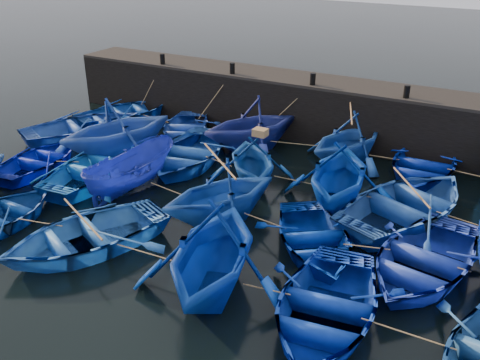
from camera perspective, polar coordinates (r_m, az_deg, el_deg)
The scene contains 31 objects.
ground at distance 16.76m, azimuth -5.39°, elevation -6.24°, with size 120.00×120.00×0.00m, color black.
quay_wall at distance 24.81m, azimuth 8.34°, elevation 7.44°, with size 26.00×2.50×2.50m, color black.
quay_top at distance 24.45m, azimuth 8.54°, elevation 10.36°, with size 26.00×2.50×0.12m, color black.
bollard_0 at distance 27.42m, azimuth -8.27°, elevation 12.66°, with size 0.24×0.24×0.50m, color black.
bollard_1 at distance 25.25m, azimuth -0.83°, elevation 11.83°, with size 0.24×0.24×0.50m, color black.
bollard_2 at distance 23.56m, azimuth 7.77°, elevation 10.62°, with size 0.24×0.24×0.50m, color black.
bollard_3 at distance 22.46m, azimuth 17.36°, elevation 8.99°, with size 0.24×0.24×0.50m, color black.
boat_0 at distance 27.21m, azimuth -12.07°, elevation 7.12°, with size 3.54×4.95×1.03m, color navy.
boat_1 at distance 24.73m, azimuth -5.94°, elevation 5.55°, with size 3.09×4.32×0.90m, color #1B3EA1.
boat_2 at distance 22.93m, azimuth 1.26°, elevation 6.02°, with size 3.86×4.47×2.36m, color navy.
boat_3 at distance 21.96m, azimuth 11.51°, elevation 4.36°, with size 3.54×4.11×2.16m, color #164391.
boat_4 at distance 21.64m, azimuth 18.91°, elevation 1.53°, with size 3.60×5.03×1.04m, color #001579.
boat_6 at distance 25.52m, azimuth -16.37°, elevation 5.55°, with size 3.88×5.43×1.13m, color #1F459D.
boat_7 at distance 22.64m, azimuth -12.96°, elevation 5.41°, with size 4.22×4.90×2.58m, color #2147A1.
boat_8 at distance 21.67m, azimuth -5.67°, elevation 2.95°, with size 3.80×5.31×1.10m, color #1D4FB1.
boat_9 at distance 19.70m, azimuth 1.35°, elevation 2.16°, with size 3.28×3.80×2.00m, color navy.
boat_10 at distance 18.47m, azimuth 10.61°, elevation 0.76°, with size 3.94×4.57×2.41m, color #02329B.
boat_11 at distance 18.26m, azimuth 17.51°, elevation -2.45°, with size 4.12×5.76×1.19m, color #1E4C9C.
boat_13 at distance 22.60m, azimuth -20.54°, elevation 2.06°, with size 3.01×4.21×0.87m, color #001094.
boat_14 at distance 20.99m, azimuth -15.06°, elevation 1.33°, with size 3.60×5.04×1.04m, color blue.
boat_15 at distance 19.65m, azimuth -11.59°, elevation 0.92°, with size 1.56×4.14×1.60m, color navy.
boat_16 at distance 17.11m, azimuth -2.15°, elevation -1.31°, with size 3.54×4.11×2.16m, color navy.
boat_17 at distance 15.95m, azimuth 7.90°, elevation -6.24°, with size 3.13×4.37×0.91m, color navy.
boat_18 at distance 15.61m, azimuth 18.93°, elevation -7.98°, with size 3.64×5.09×1.06m, color #1A33AA.
boat_21 at distance 18.74m, azimuth -24.25°, elevation -3.44°, with size 2.99×4.18×0.87m, color navy.
boat_22 at distance 16.54m, azimuth -16.25°, elevation -5.59°, with size 3.61×5.05×1.05m, color blue.
boat_23 at distance 13.79m, azimuth -2.96°, elevation -7.53°, with size 4.14×4.81×2.53m, color #04309F.
boat_24 at distance 13.28m, azimuth 9.02°, elevation -13.25°, with size 3.60×5.03×1.04m, color #082CA3.
wooden_crate at distance 19.16m, azimuth 2.18°, elevation 5.10°, with size 0.49×0.41×0.26m, color olive.
mooring_ropes at distance 20.16m, azimuth 2.66°, elevation 2.33°, with size 17.48×11.91×2.10m.
loose_oars at distance 17.62m, azimuth 3.75°, elevation 1.60°, with size 10.19×12.15×1.18m.
Camera 1 is at (8.32, -11.65, 8.72)m, focal length 40.00 mm.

